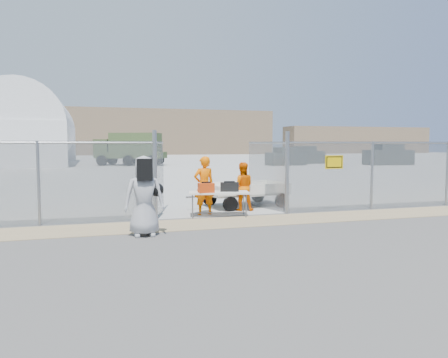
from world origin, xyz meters
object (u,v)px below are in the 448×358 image
object	(u,v)px
security_worker_left	(204,186)
security_worker_right	(242,187)
visitor	(144,196)
utility_trailer	(245,194)
folding_table	(219,204)

from	to	relation	value
security_worker_left	security_worker_right	size ratio (longest dim) A/B	1.14
visitor	utility_trailer	distance (m)	5.41
security_worker_right	visitor	bearing A→B (deg)	55.83
folding_table	utility_trailer	world-z (taller)	utility_trailer
security_worker_right	visitor	world-z (taller)	visitor
folding_table	utility_trailer	size ratio (longest dim) A/B	0.48
visitor	security_worker_left	bearing A→B (deg)	52.58
folding_table	security_worker_right	size ratio (longest dim) A/B	1.12
visitor	security_worker_right	bearing A→B (deg)	42.64
security_worker_left	utility_trailer	world-z (taller)	security_worker_left
folding_table	security_worker_left	xyz separation A→B (m)	(-0.33, 0.44, 0.51)
folding_table	security_worker_left	size ratio (longest dim) A/B	0.98
folding_table	visitor	bearing A→B (deg)	-126.99
folding_table	security_worker_right	bearing A→B (deg)	52.47
security_worker_left	utility_trailer	bearing A→B (deg)	-150.36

